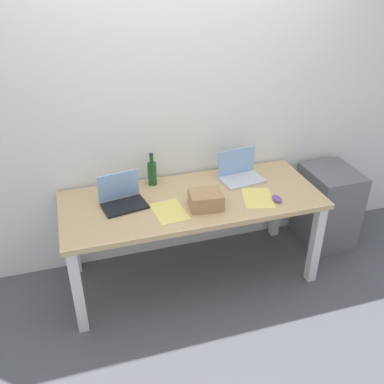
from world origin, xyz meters
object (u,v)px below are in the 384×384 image
at_px(desk, 192,208).
at_px(filing_cabinet, 327,206).
at_px(laptop_left, 122,198).
at_px(cardboard_box, 206,200).
at_px(beer_bottle, 152,173).
at_px(computer_mouse, 277,199).
at_px(laptop_right, 240,173).

height_order(desk, filing_cabinet, desk).
distance_m(laptop_left, cardboard_box, 0.59).
bearing_deg(beer_bottle, desk, -51.57).
distance_m(beer_bottle, cardboard_box, 0.53).
height_order(computer_mouse, filing_cabinet, computer_mouse).
distance_m(laptop_left, filing_cabinet, 1.83).
bearing_deg(beer_bottle, filing_cabinet, -6.45).
bearing_deg(filing_cabinet, laptop_right, 176.47).
distance_m(desk, filing_cabinet, 1.32).
relative_size(desk, filing_cabinet, 2.73).
height_order(laptop_left, filing_cabinet, laptop_left).
distance_m(computer_mouse, cardboard_box, 0.53).
relative_size(laptop_left, computer_mouse, 3.39).
distance_m(laptop_right, computer_mouse, 0.41).
bearing_deg(laptop_right, beer_bottle, 170.05).
bearing_deg(cardboard_box, desk, 110.99).
xyz_separation_m(laptop_right, beer_bottle, (-0.68, 0.12, 0.05)).
xyz_separation_m(beer_bottle, filing_cabinet, (1.51, -0.17, -0.48)).
xyz_separation_m(desk, cardboard_box, (0.06, -0.15, 0.15)).
bearing_deg(laptop_right, desk, -159.16).
bearing_deg(laptop_right, filing_cabinet, -3.53).
height_order(desk, computer_mouse, computer_mouse).
xyz_separation_m(laptop_left, cardboard_box, (0.56, -0.20, 0.01)).
bearing_deg(filing_cabinet, desk, -174.63).
xyz_separation_m(laptop_left, laptop_right, (0.95, 0.12, -0.00)).
relative_size(laptop_left, cardboard_box, 1.49).
distance_m(desk, computer_mouse, 0.63).
relative_size(desk, laptop_left, 5.63).
bearing_deg(desk, beer_bottle, 128.43).
bearing_deg(desk, laptop_right, 20.84).
relative_size(desk, computer_mouse, 19.08).
distance_m(desk, laptop_left, 0.52).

